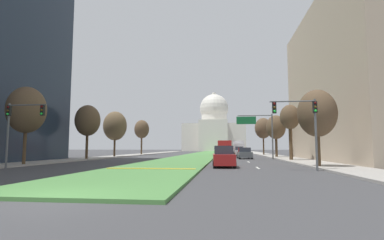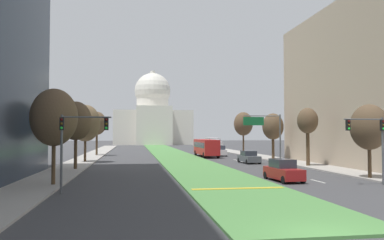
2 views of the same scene
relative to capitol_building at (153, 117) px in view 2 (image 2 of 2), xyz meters
name	(u,v)px [view 2 (image 2 of 2)]	position (x,y,z in m)	size (l,w,h in m)	color
ground_plane	(168,153)	(0.00, -64.32, -10.16)	(286.28, 286.28, 0.00)	#3D3D3F
grass_median	(171,154)	(0.00, -70.83, -10.09)	(7.22, 117.12, 0.14)	#4C8442
median_curb_nose	(238,188)	(0.00, -117.18, -10.00)	(6.50, 0.50, 0.04)	gold
lane_dashes_right	(240,161)	(7.98, -90.13, -10.16)	(0.16, 46.56, 0.01)	silver
sidewalk_left	(90,157)	(-14.36, -77.34, -10.09)	(4.00, 117.12, 0.15)	#9E9991
sidewalk_right	(254,155)	(14.36, -77.34, -10.09)	(4.00, 117.12, 0.15)	#9E9991
midrise_block_right	(379,86)	(22.78, -100.44, -0.31)	(12.85, 28.27, 19.70)	tan
capitol_building	(153,117)	(0.00, 0.00, 0.00)	(28.52, 23.79, 27.96)	silver
traffic_light_near_left	(75,136)	(-11.01, -116.63, -6.37)	(3.34, 0.35, 5.20)	#515456
traffic_light_near_right	(373,136)	(11.01, -116.09, -6.37)	(3.34, 0.35, 5.20)	#515456
overhead_guide_sign	(267,129)	(10.19, -95.18, -5.54)	(5.18, 0.20, 6.50)	#515456
street_tree_left_near	(54,118)	(-13.10, -112.89, -5.00)	(3.48, 3.48, 7.36)	#4C3823
street_tree_right_near	(369,127)	(13.00, -112.74, -5.66)	(3.17, 3.17, 6.51)	#4C3823
street_tree_left_mid	(76,121)	(-13.37, -100.19, -4.84)	(3.38, 3.38, 7.47)	#4C3823
street_tree_right_mid	(308,122)	(13.49, -100.16, -4.78)	(2.47, 2.47, 7.07)	#4C3823
street_tree_left_far	(85,123)	(-13.69, -89.43, -4.77)	(4.03, 4.03, 7.93)	#4C3823
street_tree_right_far	(273,127)	(13.72, -88.27, -5.16)	(3.19, 3.19, 7.04)	#4C3823
street_tree_left_distant	(97,124)	(-13.67, -73.29, -4.37)	(3.35, 3.35, 7.93)	#4C3823
street_tree_right_distant	(243,124)	(13.50, -73.52, -4.35)	(3.58, 3.58, 8.08)	#4C3823
sedan_lead_stopped	(283,171)	(5.18, -112.60, -9.32)	(2.06, 4.48, 1.82)	maroon
sedan_midblock	(249,157)	(8.13, -93.92, -9.38)	(2.14, 4.23, 1.66)	#4C5156
sedan_distant	(220,151)	(8.14, -77.16, -9.30)	(2.09, 4.23, 1.87)	silver
box_truck_delivery	(213,145)	(8.22, -70.99, -8.49)	(2.40, 6.40, 3.20)	silver
city_bus	(206,146)	(5.19, -79.03, -8.39)	(2.62, 11.00, 2.95)	#B21E1E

